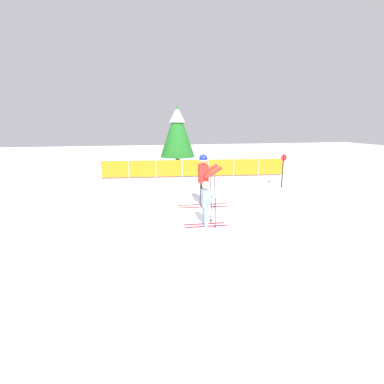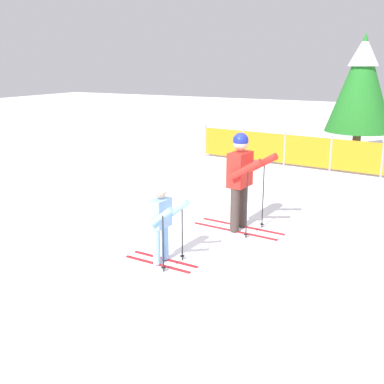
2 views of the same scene
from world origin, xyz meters
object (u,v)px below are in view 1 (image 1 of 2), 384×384
at_px(skier_adult, 204,175).
at_px(skier_child, 206,200).
at_px(conifer_far, 177,130).
at_px(safety_fence, 195,168).
at_px(trail_marker, 283,167).

distance_m(skier_adult, skier_child, 2.00).
bearing_deg(conifer_far, skier_adult, -93.87).
relative_size(skier_adult, conifer_far, 0.46).
xyz_separation_m(skier_child, conifer_far, (1.00, 10.06, 1.61)).
height_order(skier_child, conifer_far, conifer_far).
bearing_deg(skier_child, skier_adult, 80.05).
relative_size(skier_child, safety_fence, 0.13).
height_order(skier_adult, safety_fence, skier_adult).
distance_m(skier_child, trail_marker, 6.18).
xyz_separation_m(skier_adult, conifer_far, (0.55, 8.14, 1.29)).
distance_m(skier_adult, trail_marker, 4.69).
bearing_deg(safety_fence, conifer_far, 99.71).
bearing_deg(skier_child, trail_marker, 45.42).
bearing_deg(trail_marker, safety_fence, 133.74).
bearing_deg(skier_adult, conifer_far, 90.85).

